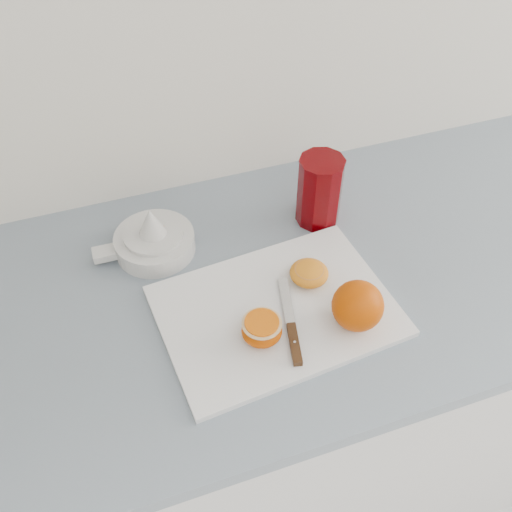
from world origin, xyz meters
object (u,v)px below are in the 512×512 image
object	(u,v)px
counter	(286,396)
half_orange	(262,330)
red_tumbler	(319,193)
cutting_board	(276,311)
citrus_juicer	(153,240)

from	to	relation	value
counter	half_orange	distance (m)	0.50
counter	half_orange	xyz separation A→B (m)	(-0.11, -0.13, 0.48)
red_tumbler	half_orange	bearing A→B (deg)	-129.62
cutting_board	citrus_juicer	xyz separation A→B (m)	(-0.16, 0.21, 0.02)
cutting_board	red_tumbler	world-z (taller)	red_tumbler
half_orange	citrus_juicer	size ratio (longest dim) A/B	0.35
half_orange	citrus_juicer	xyz separation A→B (m)	(-0.12, 0.26, -0.00)
counter	half_orange	size ratio (longest dim) A/B	36.27
counter	citrus_juicer	distance (m)	0.54
cutting_board	citrus_juicer	distance (m)	0.27
half_orange	red_tumbler	bearing A→B (deg)	50.38
cutting_board	red_tumbler	size ratio (longest dim) A/B	2.72
counter	red_tumbler	world-z (taller)	red_tumbler
cutting_board	half_orange	world-z (taller)	half_orange
citrus_juicer	red_tumbler	xyz separation A→B (m)	(0.32, -0.02, 0.04)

